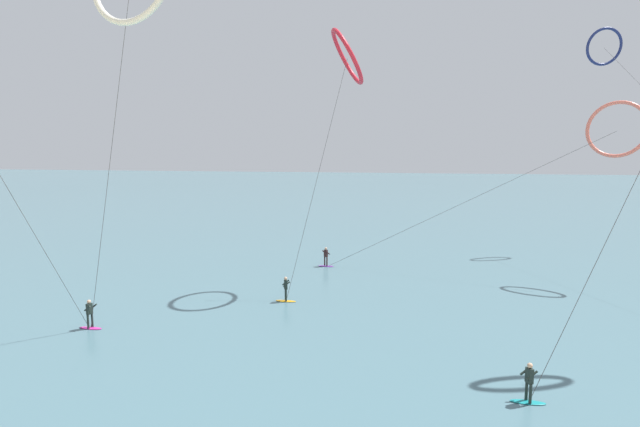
{
  "coord_description": "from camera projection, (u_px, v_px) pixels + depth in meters",
  "views": [
    {
      "loc": [
        5.7,
        -6.08,
        10.31
      ],
      "look_at": [
        0.0,
        23.4,
        6.38
      ],
      "focal_mm": 27.79,
      "sensor_mm": 36.0,
      "label": 1
    }
  ],
  "objects": [
    {
      "name": "surfer_amber",
      "position": [
        286.0,
        291.0,
        33.34
      ],
      "size": [
        1.4,
        0.68,
        1.7
      ],
      "rotation": [
        0.0,
        0.0,
        1.95
      ],
      "color": "orange",
      "rests_on": "ground"
    },
    {
      "name": "kite_crimson",
      "position": [
        347.0,
        57.0,
        35.34
      ],
      "size": [
        5.08,
        7.29,
        18.84
      ],
      "rotation": [
        0.0,
        0.0,
        1.79
      ],
      "color": "red",
      "rests_on": "ground"
    },
    {
      "name": "surfer_teal",
      "position": [
        529.0,
        385.0,
        19.99
      ],
      "size": [
        1.4,
        0.67,
        1.7
      ],
      "rotation": [
        0.0,
        0.0,
        1.93
      ],
      "color": "teal",
      "rests_on": "ground"
    },
    {
      "name": "kite_navy",
      "position": [
        605.0,
        47.0,
        48.29
      ],
      "size": [
        3.89,
        35.86,
        22.06
      ],
      "rotation": [
        0.0,
        0.0,
        3.39
      ],
      "color": "navy",
      "rests_on": "ground"
    },
    {
      "name": "kite_coral",
      "position": [
        617.0,
        129.0,
        36.89
      ],
      "size": [
        24.25,
        2.64,
        13.91
      ],
      "rotation": [
        0.0,
        0.0,
        5.78
      ],
      "color": "#EA7260",
      "rests_on": "ground"
    },
    {
      "name": "surfer_magenta",
      "position": [
        90.0,
        316.0,
        28.29
      ],
      "size": [
        1.4,
        0.64,
        1.7
      ],
      "rotation": [
        0.0,
        0.0,
        1.31
      ],
      "color": "#CC288E",
      "rests_on": "ground"
    },
    {
      "name": "sea_water",
      "position": [
        390.0,
        194.0,
        113.86
      ],
      "size": [
        400.0,
        200.0,
        0.08
      ],
      "primitive_type": "cube",
      "color": "#476B75",
      "rests_on": "ground"
    },
    {
      "name": "surfer_violet",
      "position": [
        326.0,
        258.0,
        43.3
      ],
      "size": [
        1.4,
        0.72,
        1.7
      ],
      "rotation": [
        0.0,
        0.0,
        5.67
      ],
      "color": "purple",
      "rests_on": "ground"
    }
  ]
}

